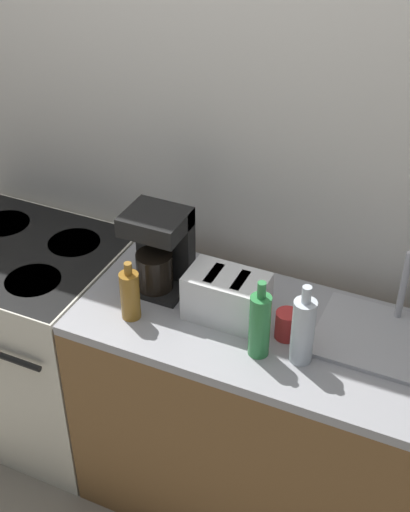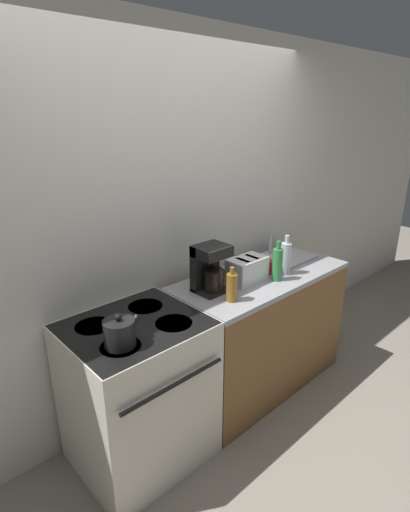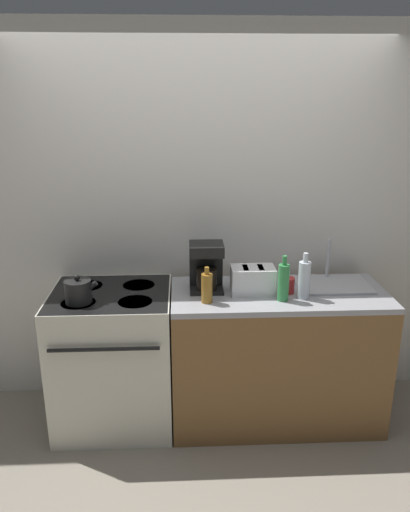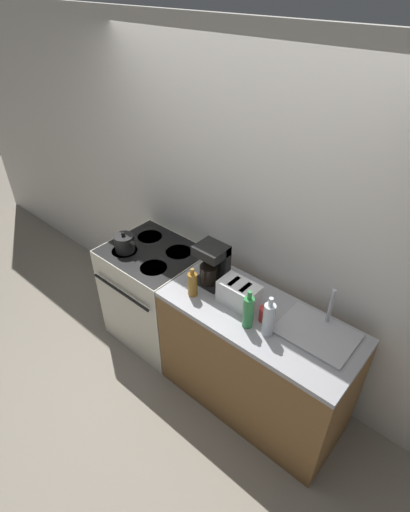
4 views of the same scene
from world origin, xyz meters
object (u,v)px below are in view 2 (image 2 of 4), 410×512
bottle_clear (286,258)px  bottle_amber (232,287)px  toaster (247,270)px  bottle_green (277,264)px  kettle (120,333)px  stove (139,391)px  cup_red (269,267)px  coffee_maker (209,267)px

bottle_clear → bottle_amber: 0.61m
toaster → bottle_green: 0.22m
kettle → bottle_clear: bearing=0.0°
stove → kettle: bearing=-141.6°
bottle_clear → stove: bearing=173.8°
bottle_green → stove: bearing=171.6°
bottle_clear → cup_red: 0.14m
coffee_maker → cup_red: 0.54m
stove → kettle: (-0.17, -0.13, 0.53)m
kettle → bottle_green: 1.25m
toaster → bottle_clear: size_ratio=0.94×
stove → cup_red: 1.25m
bottle_green → bottle_clear: bottle_clear is taller
kettle → bottle_amber: size_ratio=0.90×
toaster → bottle_green: bearing=-37.5°
bottle_clear → cup_red: (-0.08, 0.09, -0.07)m
stove → bottle_green: 1.24m
kettle → bottle_green: bearing=-1.3°
coffee_maker → stove: bearing=-176.3°
stove → toaster: size_ratio=3.38×
kettle → cup_red: kettle is taller
kettle → bottle_green: (1.25, -0.03, 0.05)m
kettle → bottle_clear: 1.38m
coffee_maker → bottle_clear: bearing=-16.1°
stove → toaster: toaster is taller
bottle_clear → bottle_amber: (-0.60, -0.04, -0.03)m
stove → bottle_clear: bottle_clear is taller
toaster → bottle_clear: 0.32m
stove → bottle_clear: (1.22, -0.13, 0.58)m
coffee_maker → bottle_amber: bearing=-92.0°
toaster → coffee_maker: size_ratio=0.87×
bottle_green → cup_red: size_ratio=2.82×
stove → kettle: size_ratio=4.59×
bottle_green → bottle_amber: bottle_green is taller
stove → toaster: (0.91, -0.03, 0.54)m
kettle → bottle_amber: bearing=-2.7°
cup_red → bottle_amber: bearing=-166.8°
bottle_clear → bottle_amber: size_ratio=1.30×
bottle_green → toaster: bearing=142.5°
toaster → bottle_clear: bearing=-18.5°
bottle_green → kettle: bearing=178.7°
bottle_amber → cup_red: bottle_amber is taller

